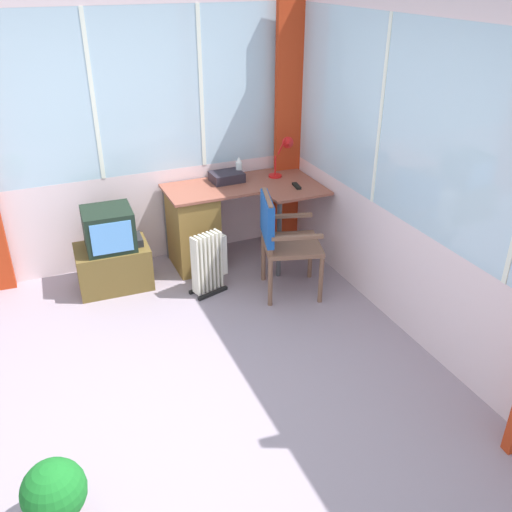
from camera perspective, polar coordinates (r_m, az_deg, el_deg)
The scene contains 13 objects.
ground at distance 3.93m, azimuth -8.19°, elevation -15.25°, with size 4.87×5.30×0.06m, color gray.
north_window_panel at distance 5.22m, azimuth -15.89°, elevation 11.49°, with size 3.87×0.07×2.51m.
east_window_panel at distance 4.07m, azimuth 18.26°, elevation 6.54°, with size 0.07×4.30×2.51m.
curtain_corner at distance 5.64m, azimuth 3.51°, elevation 13.12°, with size 0.31×0.07×2.41m, color #BE3617.
desk at distance 5.34m, azimuth -5.71°, elevation 3.23°, with size 1.42×0.85×0.77m.
desk_lamp at distance 5.42m, azimuth 2.98°, elevation 10.72°, with size 0.23×0.20×0.41m.
tv_remote at distance 5.26m, azimuth 4.19°, elevation 7.18°, with size 0.04×0.15×0.02m, color black.
spray_bottle at distance 5.44m, azimuth -1.76°, elevation 9.01°, with size 0.06×0.06×0.22m.
paper_tray at distance 5.39m, azimuth -3.02°, elevation 8.11°, with size 0.30×0.23×0.09m, color #29222B.
wooden_armchair at distance 4.77m, azimuth 2.29°, elevation 2.42°, with size 0.60×0.60×0.92m.
tv_on_stand at distance 5.14m, azimuth -14.51°, elevation 0.29°, with size 0.66×0.47×0.76m.
space_heater at distance 4.93m, azimuth -4.77°, elevation -0.67°, with size 0.37×0.25×0.57m.
potted_plant at distance 3.25m, azimuth -19.93°, elevation -21.99°, with size 0.33×0.33×0.43m.
Camera 1 is at (-0.62, -2.82, 2.64)m, focal length 39.03 mm.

